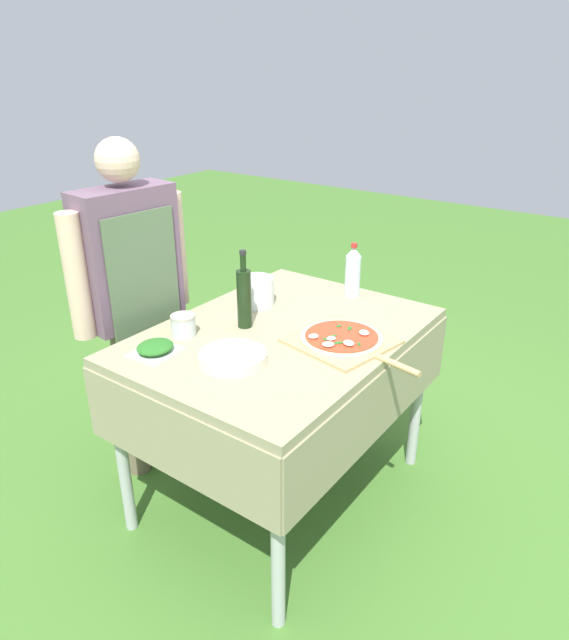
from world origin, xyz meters
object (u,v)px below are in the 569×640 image
Objects in this scene: person_cook at (133,290)px; herb_container at (155,348)px; mixing_tub at (256,291)px; pizza_on_peel at (343,340)px; sauce_jar at (183,326)px; prep_table at (281,353)px; plate_stack at (233,357)px; oil_bottle at (244,297)px; water_bottle at (353,271)px.

person_cook is 0.43m from herb_container.
pizza_on_peel is at bearing -101.79° from mixing_tub.
herb_container is 0.17m from sauce_jar.
plate_stack reaches higher than prep_table.
person_cook is 8.61× the size of herb_container.
mixing_tub is 0.40m from sauce_jar.
plate_stack is at bearing -178.02° from prep_table.
sauce_jar is (-0.25, 0.28, 0.13)m from prep_table.
plate_stack is at bearing 156.59° from pizza_on_peel.
prep_table is 0.27m from oil_bottle.
sauce_jar is at bearing 156.81° from water_bottle.
herb_container is at bearing 147.77° from prep_table.
water_bottle reaches higher than sauce_jar.
herb_container is at bearing 64.66° from person_cook.
prep_table is 0.80× the size of person_cook.
prep_table is 12.68× the size of sauce_jar.
person_cook is at bearing 106.87° from prep_table.
water_bottle is 0.44m from mixing_tub.
herb_container is 0.71× the size of plate_stack.
water_bottle is 0.79m from plate_stack.
prep_table is 6.90× the size of herb_container.
person_cook is 0.51m from mixing_tub.
prep_table is 0.28m from pizza_on_peel.
plate_stack is at bearing 85.85° from person_cook.
mixing_tub is 1.60× the size of sauce_jar.
pizza_on_peel is at bearing -47.68° from herb_container.
pizza_on_peel is 0.51m from mixing_tub.
oil_bottle is at bearing 31.31° from plate_stack.
herb_container is (-0.22, -0.37, -0.07)m from person_cook.
herb_container is at bearing -172.51° from sauce_jar.
mixing_tub is at bearing 26.83° from oil_bottle.
plate_stack is at bearing -67.63° from herb_container.
mixing_tub is (0.20, 0.10, -0.06)m from oil_bottle.
sauce_jar is at bearing 7.49° from herb_container.
mixing_tub is (0.10, 0.49, 0.05)m from pizza_on_peel.
water_bottle is at bearing -39.81° from mixing_tub.
person_cook is at bearing 131.95° from mixing_tub.
prep_table is at bearing -32.23° from herb_container.
pizza_on_peel is at bearing -60.65° from sauce_jar.
mixing_tub reaches higher than herb_container.
prep_table is at bearing 112.22° from pizza_on_peel.
water_bottle is 1.39× the size of herb_container.
oil_bottle is 1.80× the size of herb_container.
oil_bottle is 0.56m from water_bottle.
herb_container is at bearing 162.41° from oil_bottle.
oil_bottle reaches higher than water_bottle.
prep_table is at bearing -71.95° from oil_bottle.
plate_stack is (-0.30, -0.01, 0.11)m from prep_table.
oil_bottle is at bearing 114.66° from pizza_on_peel.
plate_stack is (-0.35, 0.24, 0.00)m from pizza_on_peel.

